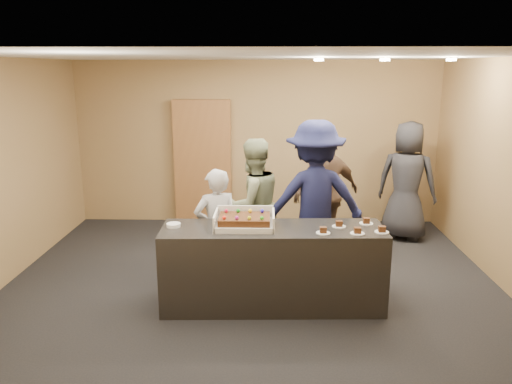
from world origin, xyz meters
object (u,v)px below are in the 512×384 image
Objects in this scene: serving_counter at (273,267)px; cake_box at (245,223)px; sheet_cake at (244,219)px; person_navy_man at (315,200)px; plate_stack at (174,225)px; person_brown_extra at (326,194)px; person_server_grey at (216,229)px; person_dark_suit at (407,181)px; storage_cabinet at (203,162)px; person_sage_man at (253,205)px.

serving_counter is 3.75× the size of cake_box.
person_navy_man is at bearing 46.34° from sheet_cake.
serving_counter is 4.41× the size of sheet_cake.
plate_stack is at bearing 177.38° from serving_counter.
sheet_cake is 0.77m from plate_stack.
person_brown_extra reaches higher than sheet_cake.
person_server_grey is 0.80× the size of person_dark_suit.
person_server_grey is at bearing 143.80° from serving_counter.
serving_counter is 1.15m from person_navy_man.
storage_cabinet is 1.05× the size of person_navy_man.
person_sage_man reaches higher than serving_counter.
serving_counter is 1.65× the size of person_server_grey.
storage_cabinet is 2.23m from person_sage_man.
person_brown_extra is (0.23, 0.73, -0.11)m from person_navy_man.
storage_cabinet reaches higher than person_server_grey.
person_dark_suit is at bearing 36.41° from plate_stack.
person_sage_man is 0.98× the size of person_brown_extra.
person_server_grey is (0.49, -2.63, -0.31)m from storage_cabinet.
storage_cabinet is at bearing 108.58° from serving_counter.
cake_box is 0.77m from plate_stack.
person_navy_man is at bearing 134.96° from person_sage_man.
sheet_cake is 1.06m from person_sage_man.
storage_cabinet is 1.21× the size of person_sage_man.
serving_counter is at bearing 74.14° from person_dark_suit.
person_server_grey reaches higher than sheet_cake.
serving_counter is 1.22× the size of person_navy_man.
cake_box is at bearing 55.10° from person_sage_man.
storage_cabinet is 3.24× the size of cake_box.
person_sage_man is at bearing -147.60° from person_server_grey.
serving_counter is 1.32× the size of person_dark_suit.
sheet_cake is at bearing -90.86° from cake_box.
person_brown_extra is (1.06, 1.60, -0.12)m from sheet_cake.
person_navy_man is at bearing 176.10° from person_server_grey.
person_dark_suit is at bearing 44.26° from cake_box.
person_sage_man is (0.90, -2.04, -0.18)m from storage_cabinet.
sheet_cake is at bearing -1.07° from plate_stack.
plate_stack is at bearing 62.04° from person_dark_suit.
person_brown_extra is (1.01, 0.55, 0.02)m from person_sage_man.
person_server_grey is at bearing 128.11° from sheet_cake.
person_navy_man is at bearing 28.10° from plate_stack.
sheet_cake is at bearing 178.14° from serving_counter.
person_brown_extra is at bearing 40.93° from plate_stack.
serving_counter is at bearing -0.76° from plate_stack.
person_dark_suit is at bearing -179.72° from person_brown_extra.
person_brown_extra reaches higher than serving_counter.
cake_box is 0.32× the size of person_navy_man.
person_brown_extra is at bearing -164.20° from person_server_grey.
storage_cabinet is 2.78m from person_navy_man.
storage_cabinet is 1.18× the size of person_brown_extra.
storage_cabinet reaches higher than person_sage_man.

